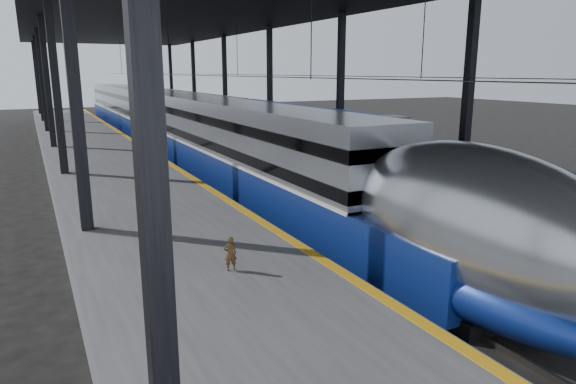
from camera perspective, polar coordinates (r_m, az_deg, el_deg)
ground at (r=14.44m, az=5.12°, el=-10.13°), size 160.00×160.00×0.00m
platform at (r=31.86m, az=-19.93°, el=3.02°), size 6.00×80.00×1.00m
yellow_strip at (r=32.21m, az=-15.05°, el=4.37°), size 0.30×80.00×0.01m
rails at (r=33.77m, az=-6.30°, el=3.55°), size 6.52×80.00×0.16m
canopy at (r=32.66m, az=-11.24°, el=18.97°), size 18.00×75.00×9.47m
tgv_train at (r=37.26m, az=-12.58°, el=7.20°), size 2.98×65.20×4.28m
second_train at (r=47.94m, az=-9.66°, el=8.47°), size 2.71×56.05×3.73m
child at (r=12.55m, az=-6.42°, el=-6.82°), size 0.33×0.24×0.85m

